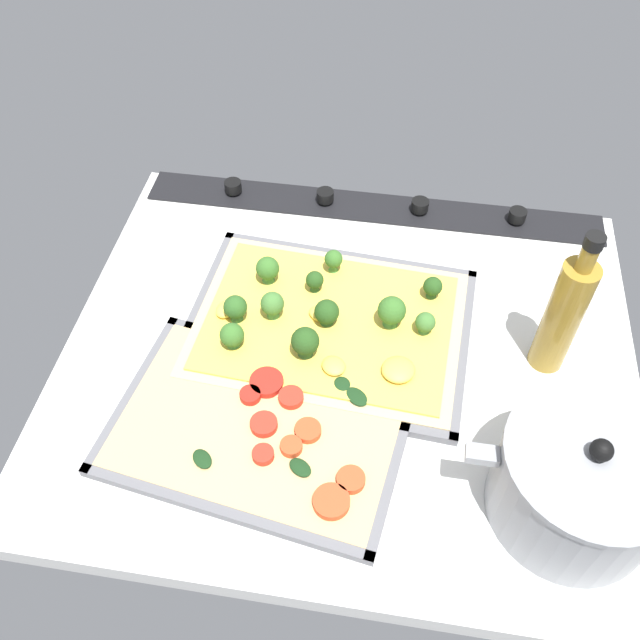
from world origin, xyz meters
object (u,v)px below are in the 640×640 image
at_px(veggie_pizza_back, 264,426).
at_px(oil_bottle, 564,314).
at_px(cooking_pot, 581,483).
at_px(baking_tray_back, 259,427).
at_px(broccoli_pizza, 326,321).
at_px(baking_tray_front, 328,328).

height_order(veggie_pizza_back, oil_bottle, oil_bottle).
distance_m(veggie_pizza_back, cooking_pot, 0.37).
xyz_separation_m(cooking_pot, oil_bottle, (0.01, -0.21, 0.03)).
distance_m(baking_tray_back, oil_bottle, 0.40).
height_order(cooking_pot, oil_bottle, oil_bottle).
height_order(broccoli_pizza, baking_tray_back, broccoli_pizza).
distance_m(broccoli_pizza, veggie_pizza_back, 0.18).
height_order(baking_tray_front, oil_bottle, oil_bottle).
bearing_deg(broccoli_pizza, baking_tray_back, 71.15).
xyz_separation_m(baking_tray_front, oil_bottle, (-0.30, 0.01, 0.09)).
height_order(broccoli_pizza, veggie_pizza_back, broccoli_pizza).
distance_m(broccoli_pizza, cooking_pot, 0.38).
bearing_deg(broccoli_pizza, veggie_pizza_back, 73.38).
distance_m(baking_tray_front, baking_tray_back, 0.18).
bearing_deg(broccoli_pizza, baking_tray_front, -161.06).
height_order(baking_tray_front, broccoli_pizza, broccoli_pizza).
xyz_separation_m(veggie_pizza_back, oil_bottle, (-0.35, -0.17, 0.08)).
height_order(baking_tray_front, cooking_pot, cooking_pot).
distance_m(cooking_pot, oil_bottle, 0.21).
relative_size(broccoli_pizza, oil_bottle, 1.67).
xyz_separation_m(baking_tray_front, veggie_pizza_back, (0.05, 0.17, 0.01)).
height_order(baking_tray_front, baking_tray_back, same).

